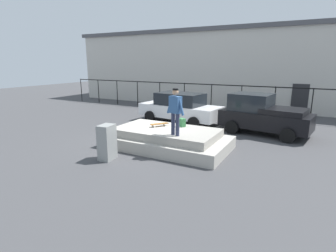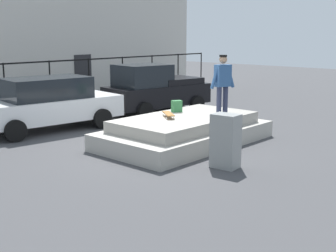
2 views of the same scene
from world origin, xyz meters
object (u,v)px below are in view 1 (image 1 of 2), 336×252
Objects in this scene: backpack at (182,122)px; car_white_sedan_near at (180,107)px; car_black_pickup_mid at (263,114)px; skateboard at (159,124)px; skateboarder at (175,109)px; utility_box at (107,142)px.

backpack is 4.25m from car_white_sedan_near.
skateboard is at bearing -132.06° from car_black_pickup_mid.
car_white_sedan_near is (-2.30, 5.14, -0.89)m from skateboarder.
utility_box is at bearing -106.60° from skateboard.
utility_box is (-0.72, -2.41, -0.25)m from skateboard.
skateboard is 0.93m from backpack.
backpack is 0.27× the size of utility_box.
skateboarder is at bearing -65.93° from car_white_sedan_near.
car_white_sedan_near is (-1.09, 4.21, -0.01)m from skateboard.
car_white_sedan_near reaches higher than backpack.
car_black_pickup_mid is (2.25, 4.75, -0.81)m from skateboarder.
skateboarder is at bearing 130.45° from backpack.
car_black_pickup_mid is (4.55, -0.39, 0.08)m from car_white_sedan_near.
backpack is at bearing 27.11° from skateboard.
skateboard is 5.15m from car_black_pickup_mid.
utility_box is (-4.17, -6.23, -0.31)m from car_black_pickup_mid.
car_white_sedan_near reaches higher than utility_box.
car_white_sedan_near is at bearing 114.07° from skateboarder.
backpack is 0.08× the size of car_black_pickup_mid.
skateboarder is at bearing -115.34° from car_black_pickup_mid.
skateboarder reaches higher than backpack.
backpack reaches higher than skateboard.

